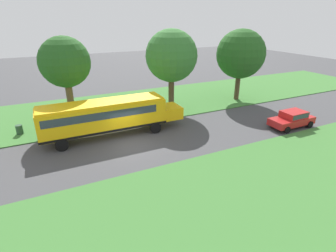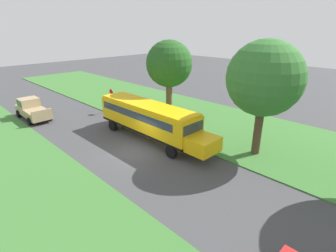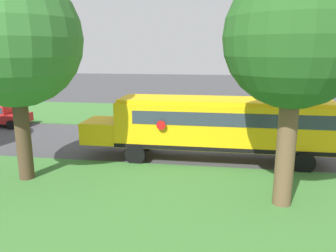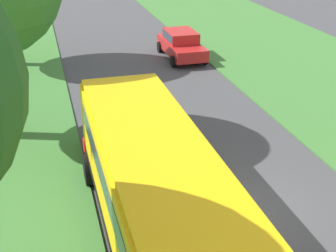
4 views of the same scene
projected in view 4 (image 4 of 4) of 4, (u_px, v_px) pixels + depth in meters
ground_plane at (239, 212)px, 13.56m from camera, size 120.00×120.00×0.00m
school_bus at (158, 192)px, 11.05m from camera, size 2.84×12.42×3.16m
car_red_nearest at (181, 43)px, 26.86m from camera, size 2.02×4.40×1.56m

